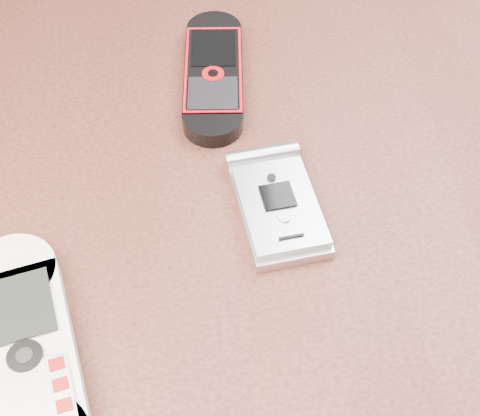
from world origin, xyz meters
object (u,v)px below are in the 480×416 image
at_px(nokia_white, 27,353).
at_px(nokia_black_red, 213,73).
at_px(motorola_razr, 278,205).
at_px(table, 234,295).

relative_size(nokia_white, nokia_black_red, 1.09).
relative_size(nokia_black_red, motorola_razr, 1.48).
distance_m(table, motorola_razr, 0.12).
xyz_separation_m(table, nokia_white, (-0.13, -0.10, 0.12)).
xyz_separation_m(nokia_white, nokia_black_red, (0.13, 0.24, -0.00)).
relative_size(nokia_white, motorola_razr, 1.62).
bearing_deg(motorola_razr, nokia_black_red, 96.59).
bearing_deg(table, nokia_black_red, 91.07).
bearing_deg(motorola_razr, table, 175.24).
relative_size(table, nokia_black_red, 7.71).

